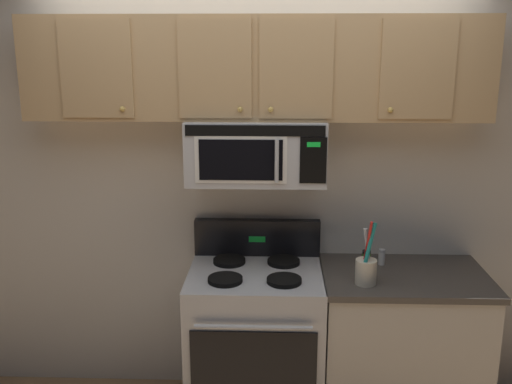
# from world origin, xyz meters

# --- Properties ---
(back_wall) EXTENTS (5.20, 0.10, 2.70)m
(back_wall) POSITION_xyz_m (0.00, 0.79, 1.35)
(back_wall) COLOR silver
(back_wall) RESTS_ON ground_plane
(stove_range) EXTENTS (0.76, 0.69, 1.12)m
(stove_range) POSITION_xyz_m (0.00, 0.42, 0.47)
(stove_range) COLOR #B7BABF
(stove_range) RESTS_ON ground_plane
(over_range_microwave) EXTENTS (0.76, 0.43, 0.35)m
(over_range_microwave) POSITION_xyz_m (-0.00, 0.54, 1.58)
(over_range_microwave) COLOR #B7BABF
(upper_cabinets) EXTENTS (2.50, 0.36, 0.55)m
(upper_cabinets) POSITION_xyz_m (-0.00, 0.57, 2.02)
(upper_cabinets) COLOR tan
(counter_segment) EXTENTS (0.93, 0.65, 0.90)m
(counter_segment) POSITION_xyz_m (0.84, 0.43, 0.45)
(counter_segment) COLOR #BCB7AD
(counter_segment) RESTS_ON ground_plane
(utensil_crock_cream) EXTENTS (0.11, 0.11, 0.36)m
(utensil_crock_cream) POSITION_xyz_m (0.60, 0.28, 0.99)
(utensil_crock_cream) COLOR beige
(utensil_crock_cream) RESTS_ON counter_segment
(salt_shaker) EXTENTS (0.04, 0.04, 0.09)m
(salt_shaker) POSITION_xyz_m (0.73, 0.56, 0.95)
(salt_shaker) COLOR white
(salt_shaker) RESTS_ON counter_segment
(spice_jar) EXTENTS (0.05, 0.05, 0.10)m
(spice_jar) POSITION_xyz_m (0.64, 0.53, 0.95)
(spice_jar) COLOR #4C7F33
(spice_jar) RESTS_ON counter_segment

